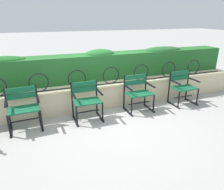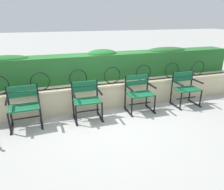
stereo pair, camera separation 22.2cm
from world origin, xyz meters
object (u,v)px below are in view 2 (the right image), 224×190
(park_chair_centre_left, at_px, (86,99))
(park_chair_rightmost, at_px, (185,87))
(park_chair_centre_right, at_px, (139,92))
(park_chair_leftmost, at_px, (24,105))

(park_chair_centre_left, relative_size, park_chair_rightmost, 0.99)
(park_chair_centre_right, height_order, park_chair_rightmost, park_chair_centre_right)
(park_chair_centre_left, height_order, park_chair_centre_right, park_chair_centre_right)
(park_chair_leftmost, distance_m, park_chair_centre_left, 1.29)
(park_chair_centre_left, bearing_deg, park_chair_leftmost, 177.61)
(park_chair_leftmost, xyz_separation_m, park_chair_centre_left, (1.29, -0.05, -0.00))
(park_chair_centre_left, bearing_deg, park_chair_centre_right, 1.23)
(park_chair_leftmost, height_order, park_chair_centre_right, park_chair_centre_right)
(park_chair_centre_right, relative_size, park_chair_rightmost, 1.03)
(park_chair_centre_left, xyz_separation_m, park_chair_rightmost, (2.57, -0.00, 0.00))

